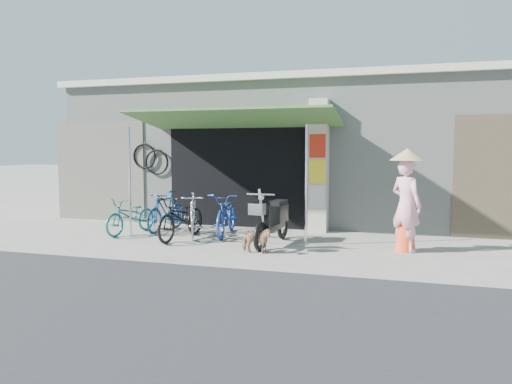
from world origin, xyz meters
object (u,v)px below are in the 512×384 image
(street_dog, at_px, (256,240))
(bike_silver, at_px, (193,215))
(nun, at_px, (406,201))
(bike_black, at_px, (182,217))
(bike_blue, at_px, (166,211))
(bike_navy, at_px, (227,214))
(moped, at_px, (273,220))
(bike_teal, at_px, (131,216))

(street_dog, bearing_deg, bike_silver, 55.25)
(bike_silver, xyz_separation_m, nun, (4.37, -0.24, 0.46))
(bike_black, bearing_deg, bike_blue, 139.52)
(street_dog, bearing_deg, bike_black, 64.52)
(bike_blue, height_order, bike_silver, bike_silver)
(bike_blue, bearing_deg, bike_navy, 2.35)
(street_dog, distance_m, moped, 0.96)
(bike_black, relative_size, bike_navy, 0.98)
(bike_navy, height_order, nun, nun)
(bike_navy, relative_size, moped, 0.94)
(bike_silver, height_order, bike_navy, bike_silver)
(bike_blue, relative_size, street_dog, 2.69)
(bike_silver, relative_size, nun, 0.83)
(bike_teal, relative_size, bike_silver, 0.98)
(bike_blue, xyz_separation_m, bike_navy, (1.51, -0.06, 0.01))
(bike_black, bearing_deg, bike_teal, 174.05)
(bike_black, bearing_deg, bike_navy, 49.47)
(nun, bearing_deg, bike_black, 40.45)
(bike_teal, xyz_separation_m, bike_black, (1.36, -0.26, 0.05))
(bike_teal, height_order, street_dog, bike_teal)
(bike_blue, bearing_deg, bike_teal, -133.53)
(bike_blue, bearing_deg, bike_black, -40.80)
(bike_navy, height_order, moped, moped)
(bike_black, relative_size, bike_silver, 1.11)
(bike_silver, bearing_deg, street_dog, -57.16)
(bike_teal, xyz_separation_m, street_dog, (3.27, -1.18, -0.16))
(bike_black, height_order, bike_navy, bike_navy)
(bike_blue, distance_m, bike_black, 1.10)
(bike_black, distance_m, moped, 1.97)
(street_dog, relative_size, moped, 0.30)
(bike_black, bearing_deg, nun, 6.29)
(bike_blue, bearing_deg, nun, -2.74)
(bike_silver, bearing_deg, bike_navy, 9.40)
(street_dog, height_order, nun, nun)
(street_dog, relative_size, nun, 0.30)
(bike_teal, relative_size, bike_navy, 0.87)
(bike_navy, xyz_separation_m, nun, (3.74, -0.62, 0.46))
(street_dog, xyz_separation_m, nun, (2.57, 1.02, 0.69))
(bike_blue, distance_m, bike_silver, 0.99)
(bike_teal, bearing_deg, nun, 8.43)
(street_dog, xyz_separation_m, moped, (0.06, 0.93, 0.25))
(moped, bearing_deg, bike_navy, 153.78)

